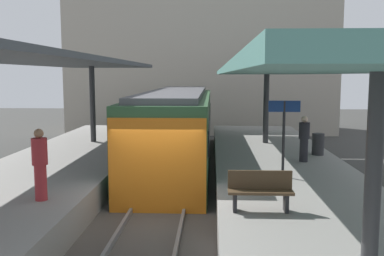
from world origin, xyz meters
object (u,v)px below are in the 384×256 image
object	(u,v)px
platform_bench	(260,189)
passenger_near_bench	(304,138)
commuter_train	(177,128)
passenger_mid_platform	(40,163)
platform_sign	(284,121)
litter_bin	(318,144)

from	to	relation	value
platform_bench	passenger_near_bench	bearing A→B (deg)	69.28
commuter_train	passenger_mid_platform	bearing A→B (deg)	-107.05
platform_bench	platform_sign	size ratio (longest dim) A/B	0.63
passenger_mid_platform	litter_bin	bearing A→B (deg)	38.17
platform_sign	passenger_mid_platform	bearing A→B (deg)	-156.41
passenger_near_bench	passenger_mid_platform	bearing A→B (deg)	-145.34
passenger_near_bench	platform_sign	bearing A→B (deg)	-115.08
litter_bin	passenger_near_bench	xyz separation A→B (m)	(-0.79, -1.30, 0.40)
platform_bench	litter_bin	xyz separation A→B (m)	(2.86, 6.77, -0.06)
litter_bin	passenger_near_bench	world-z (taller)	passenger_near_bench
platform_sign	passenger_mid_platform	xyz separation A→B (m)	(-6.07, -2.65, -0.74)
platform_sign	passenger_near_bench	world-z (taller)	platform_sign
commuter_train	passenger_near_bench	xyz separation A→B (m)	(4.59, -3.37, 0.08)
platform_bench	passenger_mid_platform	bearing A→B (deg)	173.90
platform_bench	passenger_mid_platform	xyz separation A→B (m)	(-5.07, 0.54, 0.42)
commuter_train	passenger_near_bench	bearing A→B (deg)	-36.28
platform_bench	platform_sign	bearing A→B (deg)	72.57
passenger_near_bench	commuter_train	bearing A→B (deg)	143.72
platform_sign	litter_bin	distance (m)	4.22
platform_bench	litter_bin	bearing A→B (deg)	67.09
passenger_near_bench	platform_bench	bearing A→B (deg)	-110.72
platform_bench	passenger_near_bench	xyz separation A→B (m)	(2.07, 5.48, 0.34)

